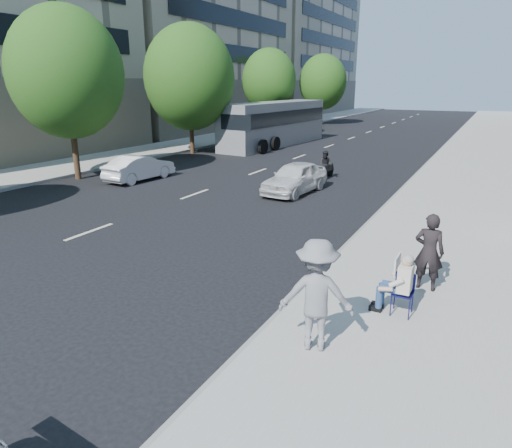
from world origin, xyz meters
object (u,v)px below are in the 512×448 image
Objects in this scene: bus at (275,124)px; seated_protester at (399,280)px; jogger at (317,295)px; white_sedan_near at (295,178)px; white_sedan_mid at (140,168)px; motorcycle at (326,166)px; pedestrian_woman at (429,252)px.

seated_protester is at bearing -54.52° from bus.
white_sedan_near is at bearing -84.00° from jogger.
bus reaches higher than white_sedan_mid.
motorcycle is at bearing -145.93° from white_sedan_mid.
motorcycle is (8.13, 4.67, 0.01)m from white_sedan_mid.
bus reaches higher than seated_protester.
bus is (-7.71, 14.13, 0.95)m from white_sedan_near.
jogger is 0.17× the size of bus.
bus is at bearing -81.79° from jogger.
bus reaches higher than jogger.
white_sedan_near is at bearing 123.53° from seated_protester.
seated_protester is 11.45m from white_sedan_near.
white_sedan_near is 1.05× the size of white_sedan_mid.
seated_protester is at bearing 153.57° from white_sedan_mid.
white_sedan_mid is at bearing 149.39° from seated_protester.
bus is (-14.40, 22.18, 0.59)m from pedestrian_woman.
bus reaches higher than motorcycle.
seated_protester is 0.11× the size of bus.
white_sedan_mid is at bearing -23.97° from pedestrian_woman.
seated_protester is at bearing -62.11° from motorcycle.
jogger is 1.13× the size of pedestrian_woman.
pedestrian_woman is 13.34m from motorcycle.
jogger is 0.51× the size of white_sedan_near.
bus is (-7.88, 10.55, 1.00)m from motorcycle.
seated_protester is 0.64× the size of motorcycle.
seated_protester is 14.50m from motorcycle.
pedestrian_woman is 0.15× the size of bus.
motorcycle is at bearing -48.44° from bus.
seated_protester is 0.34× the size of white_sedan_mid.
seated_protester reaches higher than white_sedan_mid.
pedestrian_woman is 0.47× the size of white_sedan_mid.
pedestrian_woman is at bearing -45.08° from white_sedan_near.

